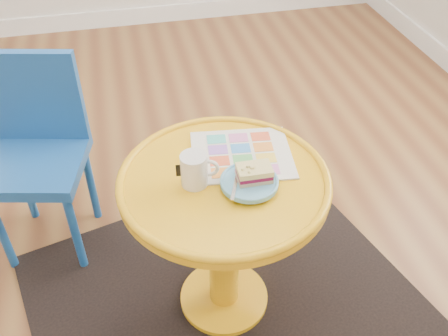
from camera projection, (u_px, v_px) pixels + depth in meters
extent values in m
plane|color=brown|center=(141.00, 220.00, 2.12)|extent=(4.00, 4.00, 0.00)
cube|color=white|center=(112.00, 18.00, 3.57)|extent=(4.00, 0.02, 0.12)
cube|color=black|center=(224.00, 299.00, 1.81)|extent=(1.53, 1.39, 0.01)
cylinder|color=#EAA513|center=(224.00, 297.00, 1.80)|extent=(0.31, 0.31, 0.03)
cylinder|color=#EAA513|center=(224.00, 246.00, 1.63)|extent=(0.10, 0.10, 0.53)
cylinder|color=#EAA513|center=(224.00, 183.00, 1.45)|extent=(0.62, 0.62, 0.03)
cylinder|color=#174E9B|center=(2.00, 234.00, 1.82)|extent=(0.03, 0.03, 0.35)
cylinder|color=#174E9B|center=(76.00, 234.00, 1.82)|extent=(0.03, 0.03, 0.35)
cylinder|color=#174E9B|center=(25.00, 185.00, 2.03)|extent=(0.03, 0.03, 0.35)
cylinder|color=#174E9B|center=(91.00, 185.00, 2.03)|extent=(0.03, 0.03, 0.35)
cube|color=#174E9B|center=(36.00, 166.00, 1.79)|extent=(0.41, 0.41, 0.04)
cube|color=#174E9B|center=(35.00, 97.00, 1.77)|extent=(0.34, 0.11, 0.35)
cube|color=silver|center=(242.00, 155.00, 1.52)|extent=(0.33, 0.29, 0.01)
cylinder|color=silver|center=(194.00, 170.00, 1.39)|extent=(0.08, 0.08, 0.10)
torus|color=silver|center=(209.00, 168.00, 1.39)|extent=(0.06, 0.02, 0.06)
cylinder|color=#D1B78C|center=(193.00, 158.00, 1.36)|extent=(0.07, 0.07, 0.01)
cylinder|color=#60A6CB|center=(249.00, 185.00, 1.40)|extent=(0.06, 0.06, 0.01)
cylinder|color=#60A6CB|center=(249.00, 182.00, 1.40)|extent=(0.16, 0.16, 0.01)
cube|color=#D3BC8C|center=(254.00, 177.00, 1.40)|extent=(0.10, 0.07, 0.01)
cube|color=maroon|center=(254.00, 174.00, 1.39)|extent=(0.10, 0.07, 0.01)
cube|color=#EADB8C|center=(254.00, 170.00, 1.38)|extent=(0.10, 0.07, 0.02)
cube|color=silver|center=(235.00, 186.00, 1.37)|extent=(0.05, 0.11, 0.00)
cube|color=silver|center=(238.00, 170.00, 1.43)|extent=(0.03, 0.04, 0.00)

